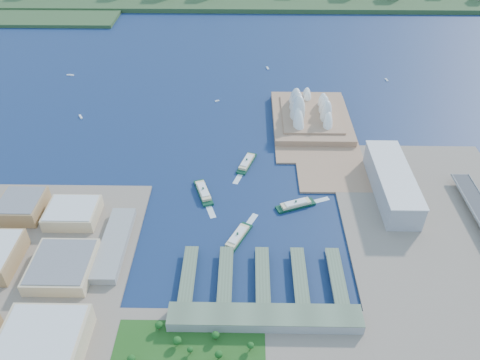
{
  "coord_description": "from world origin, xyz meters",
  "views": [
    {
      "loc": [
        -5.65,
        -429.73,
        415.35
      ],
      "look_at": [
        -14.22,
        86.37,
        18.0
      ],
      "focal_mm": 35.0,
      "sensor_mm": 36.0,
      "label": 1
    }
  ],
  "objects_px": {
    "ferry_b": "(247,162)",
    "ferry_d": "(296,204)",
    "ferry_a": "(203,191)",
    "ferry_c": "(237,236)",
    "toaster_building": "(392,183)",
    "opera_house": "(312,105)"
  },
  "relations": [
    {
      "from": "toaster_building",
      "to": "ferry_c",
      "type": "xyz_separation_m",
      "value": [
        -210.71,
        -91.65,
        -15.1
      ]
    },
    {
      "from": "ferry_b",
      "to": "ferry_d",
      "type": "relative_size",
      "value": 1.01
    },
    {
      "from": "opera_house",
      "to": "toaster_building",
      "type": "height_order",
      "value": "opera_house"
    },
    {
      "from": "ferry_b",
      "to": "ferry_d",
      "type": "distance_m",
      "value": 117.77
    },
    {
      "from": "ferry_a",
      "to": "ferry_d",
      "type": "relative_size",
      "value": 1.05
    },
    {
      "from": "ferry_c",
      "to": "ferry_d",
      "type": "xyz_separation_m",
      "value": [
        77.42,
        63.65,
        -0.19
      ]
    },
    {
      "from": "ferry_b",
      "to": "ferry_d",
      "type": "xyz_separation_m",
      "value": [
        66.7,
        -97.06,
        -0.06
      ]
    },
    {
      "from": "ferry_a",
      "to": "ferry_c",
      "type": "relative_size",
      "value": 1.01
    },
    {
      "from": "ferry_b",
      "to": "ferry_c",
      "type": "height_order",
      "value": "ferry_c"
    },
    {
      "from": "ferry_a",
      "to": "ferry_b",
      "type": "distance_m",
      "value": 93.72
    },
    {
      "from": "ferry_d",
      "to": "ferry_a",
      "type": "bearing_deg",
      "value": 57.31
    },
    {
      "from": "opera_house",
      "to": "ferry_a",
      "type": "distance_m",
      "value": 266.05
    },
    {
      "from": "opera_house",
      "to": "ferry_d",
      "type": "height_order",
      "value": "opera_house"
    },
    {
      "from": "toaster_building",
      "to": "ferry_c",
      "type": "relative_size",
      "value": 2.71
    },
    {
      "from": "ferry_a",
      "to": "ferry_b",
      "type": "bearing_deg",
      "value": 30.91
    },
    {
      "from": "ferry_b",
      "to": "ferry_d",
      "type": "bearing_deg",
      "value": -36.31
    },
    {
      "from": "ferry_a",
      "to": "ferry_b",
      "type": "height_order",
      "value": "ferry_a"
    },
    {
      "from": "opera_house",
      "to": "ferry_a",
      "type": "bearing_deg",
      "value": -130.1
    },
    {
      "from": "ferry_a",
      "to": "ferry_d",
      "type": "height_order",
      "value": "ferry_a"
    },
    {
      "from": "opera_house",
      "to": "ferry_d",
      "type": "bearing_deg",
      "value": -100.75
    },
    {
      "from": "ferry_b",
      "to": "ferry_d",
      "type": "height_order",
      "value": "ferry_b"
    },
    {
      "from": "toaster_building",
      "to": "ferry_a",
      "type": "bearing_deg",
      "value": -179.45
    }
  ]
}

